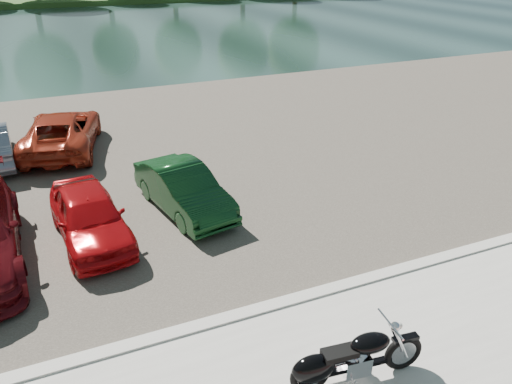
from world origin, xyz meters
TOP-DOWN VIEW (x-y plane):
  - ground at (0.00, 0.00)m, footprint 200.00×200.00m
  - kerb at (0.00, 2.00)m, footprint 60.00×0.30m
  - parking_lot at (0.00, 11.00)m, footprint 60.00×18.00m
  - river at (0.00, 40.00)m, footprint 120.00×40.00m
  - motorcycle at (-0.14, -0.19)m, footprint 2.33×0.75m
  - car_4 at (-3.34, 6.07)m, footprint 1.86×3.87m
  - car_5 at (-0.86, 6.65)m, footprint 2.01×3.95m
  - car_10 at (-3.51, 12.59)m, footprint 3.21×5.22m

SIDE VIEW (x-z plane):
  - ground at x=0.00m, z-range 0.00..0.00m
  - river at x=0.00m, z-range 0.00..0.00m
  - parking_lot at x=0.00m, z-range 0.00..0.04m
  - kerb at x=0.00m, z-range 0.00..0.14m
  - motorcycle at x=-0.14m, z-range 0.04..1.09m
  - car_5 at x=-0.86m, z-range 0.04..1.28m
  - car_4 at x=-3.34m, z-range 0.04..1.31m
  - car_10 at x=-3.51m, z-range 0.04..1.39m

